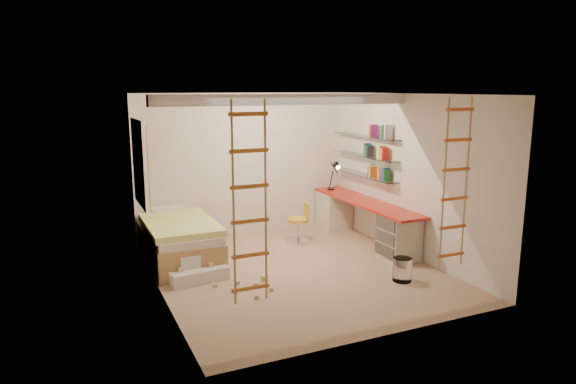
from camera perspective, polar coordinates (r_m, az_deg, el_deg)
name	(u,v)px	position (r m, az deg, el deg)	size (l,w,h in m)	color
floor	(296,271)	(7.76, 0.92, -8.76)	(4.50, 4.50, 0.00)	tan
ceiling_beam	(288,100)	(7.55, 0.00, 10.24)	(4.00, 0.18, 0.16)	white
window_frame	(140,163)	(8.24, -16.14, 3.12)	(0.06, 1.15, 1.35)	white
window_blind	(142,163)	(8.25, -15.87, 3.14)	(0.02, 1.00, 1.20)	#4C2D1E
rope_ladder_left	(250,204)	(5.27, -4.27, -1.35)	(0.41, 0.04, 2.13)	#C27521
rope_ladder_right	(455,184)	(6.67, 18.09, 0.82)	(0.41, 0.04, 2.13)	orange
waste_bin	(402,270)	(7.49, 12.58, -8.41)	(0.27, 0.27, 0.34)	white
desk	(364,220)	(9.15, 8.41, -3.06)	(0.56, 2.80, 0.75)	red
shelves	(365,156)	(9.25, 8.51, 4.00)	(0.25, 1.80, 0.71)	white
bed	(179,240)	(8.32, -12.05, -5.22)	(1.02, 2.00, 0.69)	#AD7F51
task_lamp	(335,171)	(9.79, 5.29, 2.34)	(0.14, 0.36, 0.57)	black
swivel_chair	(299,228)	(9.03, 1.27, -4.04)	(0.51, 0.51, 0.72)	gold
play_platform	(194,268)	(7.59, -10.38, -8.27)	(0.89, 0.73, 0.36)	silver
toy_blocks	(223,270)	(7.29, -7.18, -8.58)	(1.18, 1.26, 0.63)	#CCB284
books	(365,150)	(9.24, 8.53, 4.64)	(0.14, 0.58, 0.92)	#1E722D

